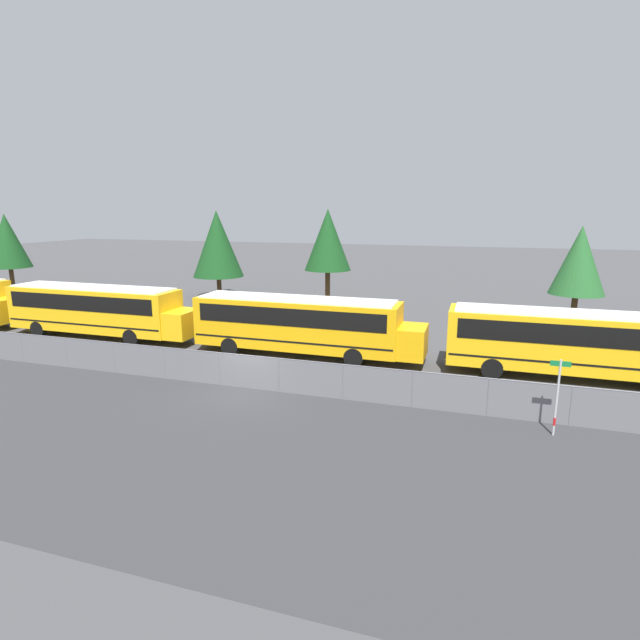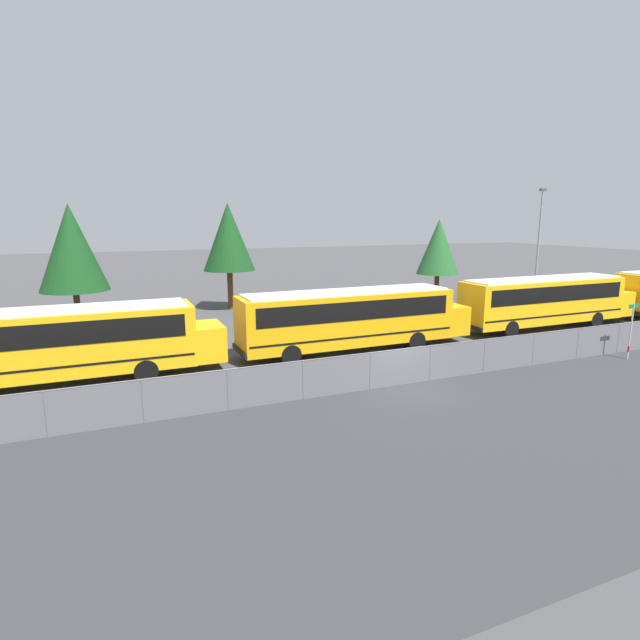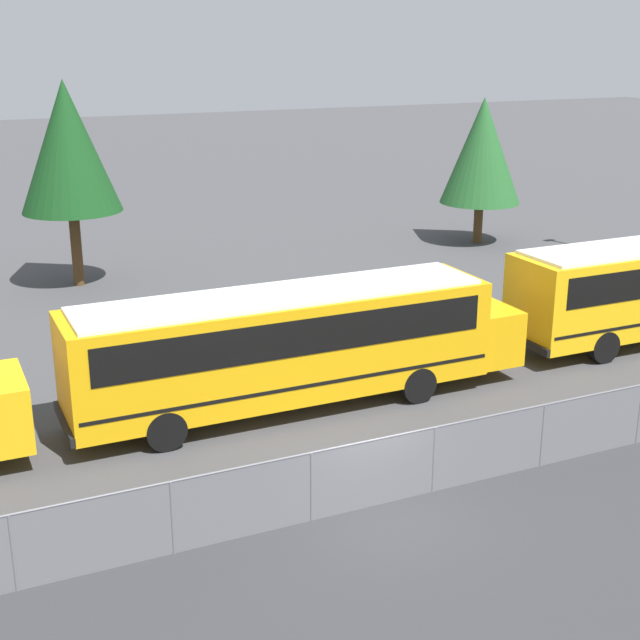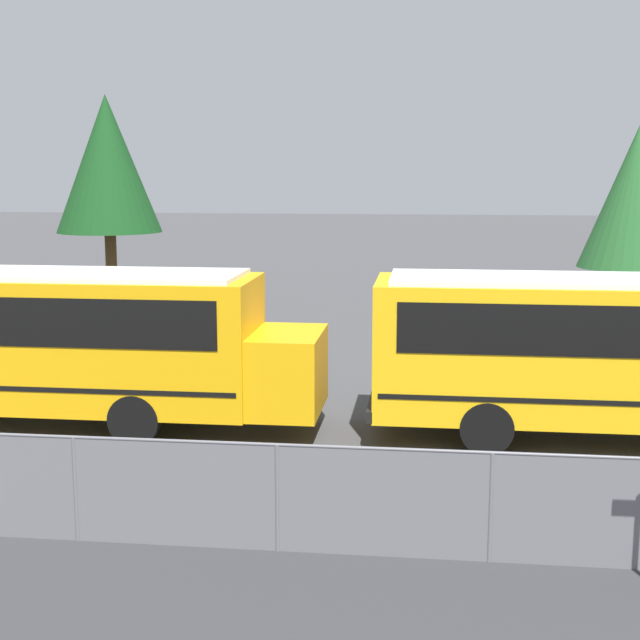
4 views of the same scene
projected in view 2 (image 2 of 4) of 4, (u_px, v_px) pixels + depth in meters
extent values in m
plane|color=#424244|center=(400.00, 385.00, 21.83)|extent=(200.00, 200.00, 0.00)
cube|color=#333335|center=(498.00, 439.00, 16.42)|extent=(115.99, 12.00, 0.01)
cube|color=#9EA0A5|center=(401.00, 367.00, 21.67)|extent=(81.99, 0.03, 1.61)
cube|color=slate|center=(401.00, 367.00, 21.66)|extent=(81.99, 0.01, 1.61)
cylinder|color=slate|center=(401.00, 349.00, 21.51)|extent=(81.99, 0.05, 0.05)
cylinder|color=slate|center=(46.00, 414.00, 16.45)|extent=(0.07, 0.07, 1.61)
cylinder|color=slate|center=(143.00, 401.00, 17.61)|extent=(0.07, 0.07, 1.61)
cylinder|color=slate|center=(228.00, 390.00, 18.77)|extent=(0.07, 0.07, 1.61)
cylinder|color=slate|center=(303.00, 380.00, 19.93)|extent=(0.07, 0.07, 1.61)
cylinder|color=slate|center=(370.00, 371.00, 21.09)|extent=(0.07, 0.07, 1.61)
cylinder|color=slate|center=(430.00, 363.00, 22.25)|extent=(0.07, 0.07, 1.61)
cylinder|color=slate|center=(484.00, 356.00, 23.41)|extent=(0.07, 0.07, 1.61)
cylinder|color=slate|center=(533.00, 349.00, 24.57)|extent=(0.07, 0.07, 1.61)
cylinder|color=slate|center=(577.00, 344.00, 25.73)|extent=(0.07, 0.07, 1.61)
cylinder|color=slate|center=(618.00, 338.00, 26.89)|extent=(0.07, 0.07, 1.61)
cube|color=yellow|center=(52.00, 343.00, 21.39)|extent=(11.79, 2.57, 2.74)
cube|color=black|center=(51.00, 329.00, 21.27)|extent=(10.85, 2.61, 0.99)
cube|color=black|center=(54.00, 360.00, 21.54)|extent=(11.55, 2.60, 0.10)
cube|color=yellow|center=(208.00, 341.00, 24.02)|extent=(1.41, 2.37, 1.65)
cube|color=silver|center=(49.00, 311.00, 21.10)|extent=(11.20, 2.32, 0.10)
cylinder|color=black|center=(143.00, 358.00, 24.11)|extent=(1.05, 0.28, 1.05)
cylinder|color=black|center=(146.00, 371.00, 22.00)|extent=(1.05, 0.28, 1.05)
cube|color=#EDA80F|center=(347.00, 318.00, 26.77)|extent=(11.79, 2.57, 2.74)
cube|color=black|center=(347.00, 307.00, 26.65)|extent=(10.85, 2.61, 0.99)
cube|color=black|center=(347.00, 332.00, 26.92)|extent=(11.55, 2.60, 0.10)
cube|color=#EDA80F|center=(448.00, 318.00, 29.40)|extent=(1.41, 2.37, 1.65)
cube|color=black|center=(239.00, 351.00, 24.74)|extent=(0.12, 2.57, 0.24)
cube|color=silver|center=(348.00, 292.00, 26.48)|extent=(11.20, 2.32, 0.10)
cylinder|color=black|center=(394.00, 332.00, 29.49)|extent=(1.05, 0.28, 1.05)
cylinder|color=black|center=(416.00, 341.00, 27.39)|extent=(1.05, 0.28, 1.05)
cylinder|color=black|center=(276.00, 344.00, 26.70)|extent=(1.05, 0.28, 1.05)
cylinder|color=black|center=(291.00, 355.00, 24.60)|extent=(1.05, 0.28, 1.05)
cube|color=yellow|center=(543.00, 300.00, 32.50)|extent=(11.79, 2.57, 2.74)
cube|color=black|center=(543.00, 291.00, 32.38)|extent=(10.85, 2.61, 0.99)
cube|color=black|center=(542.00, 312.00, 32.65)|extent=(11.55, 2.60, 0.10)
cube|color=yellow|center=(612.00, 302.00, 35.13)|extent=(1.41, 2.37, 1.65)
cube|color=black|center=(468.00, 326.00, 30.47)|extent=(0.12, 2.57, 0.24)
cube|color=silver|center=(545.00, 279.00, 32.21)|extent=(11.20, 2.32, 0.10)
cylinder|color=black|center=(567.00, 314.00, 35.22)|extent=(1.05, 0.28, 1.05)
cylinder|color=black|center=(596.00, 320.00, 33.12)|extent=(1.05, 0.28, 1.05)
cylinder|color=black|center=(484.00, 322.00, 32.43)|extent=(1.05, 0.28, 1.05)
cylinder|color=black|center=(511.00, 329.00, 30.33)|extent=(1.05, 0.28, 1.05)
cube|color=black|center=(626.00, 311.00, 35.29)|extent=(0.12, 2.57, 0.24)
cylinder|color=black|center=(632.00, 309.00, 37.24)|extent=(1.05, 0.28, 1.05)
cylinder|color=#B7B7BC|center=(631.00, 332.00, 25.48)|extent=(0.08, 0.08, 2.93)
cylinder|color=red|center=(628.00, 349.00, 25.66)|extent=(0.09, 0.09, 0.30)
cube|color=#147238|center=(634.00, 306.00, 25.22)|extent=(0.70, 0.02, 0.20)
cylinder|color=gray|center=(538.00, 248.00, 42.32)|extent=(0.16, 0.16, 9.31)
cube|color=#47474C|center=(543.00, 190.00, 41.35)|extent=(0.60, 0.24, 0.20)
cylinder|color=#51381E|center=(437.00, 285.00, 47.00)|extent=(0.44, 0.44, 2.02)
cone|color=#235B28|center=(438.00, 247.00, 46.28)|extent=(3.92, 3.92, 5.10)
cylinder|color=#51381E|center=(230.00, 290.00, 39.71)|extent=(0.44, 0.44, 3.10)
cone|color=#144219|center=(228.00, 237.00, 38.88)|extent=(4.02, 4.02, 5.22)
cylinder|color=#51381E|center=(77.00, 304.00, 36.31)|extent=(0.44, 0.44, 2.00)
cone|color=#144219|center=(72.00, 248.00, 35.49)|extent=(4.76, 4.76, 6.19)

